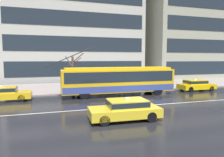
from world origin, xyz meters
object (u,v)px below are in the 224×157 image
Objects in this scene: pedestrian_at_shelter at (89,82)px; street_tree_bare at (73,71)px; trolleybus at (119,80)px; taxi_ahead_of_bus at (196,85)px; pedestrian_approaching_curb at (89,81)px; pedestrian_walking_past at (133,75)px; pedestrian_waiting_by_pole at (72,77)px; bus_shelter at (107,73)px; taxi_queued_behind_bus at (3,93)px; taxi_oncoming_near at (125,109)px.

pedestrian_at_shelter is 0.39× the size of street_tree_bare.
taxi_ahead_of_bus is at bearing 0.47° from trolleybus.
pedestrian_walking_past is at bearing -15.80° from pedestrian_approaching_curb.
bus_shelter is at bearing 20.32° from pedestrian_waiting_by_pole.
taxi_queued_behind_bus is 7.43m from street_tree_bare.
pedestrian_approaching_curb is 0.37× the size of street_tree_bare.
trolleybus is at bearing -0.28° from taxi_queued_behind_bus.
pedestrian_approaching_curb is at bearing 159.88° from taxi_ahead_of_bus.
pedestrian_walking_past is at bearing 4.51° from pedestrian_waiting_by_pole.
bus_shelter is 3.20m from pedestrian_walking_past.
trolleybus reaches higher than pedestrian_walking_past.
taxi_queued_behind_bus is at bearing -153.65° from street_tree_bare.
pedestrian_waiting_by_pole is (6.31, 2.32, 1.04)m from taxi_queued_behind_bus.
taxi_oncoming_near is 1.24× the size of bus_shelter.
pedestrian_at_shelter is 2.11m from street_tree_bare.
bus_shelter is (10.58, 3.90, 1.24)m from taxi_queued_behind_bus.
taxi_ahead_of_bus is 2.12× the size of pedestrian_walking_past.
taxi_oncoming_near is 10.94m from pedestrian_at_shelter.
pedestrian_waiting_by_pole is at bearing -136.71° from pedestrian_approaching_curb.
taxi_ahead_of_bus is 2.13× the size of pedestrian_waiting_by_pole.
pedestrian_walking_past is at bearing 65.02° from taxi_oncoming_near.
pedestrian_approaching_curb is (8.47, 4.35, 0.37)m from taxi_queued_behind_bus.
taxi_queued_behind_bus is (-20.29, -0.03, 0.00)m from taxi_ahead_of_bus.
pedestrian_waiting_by_pole is at bearing 170.67° from taxi_ahead_of_bus.
taxi_ahead_of_bus is 12.46m from pedestrian_at_shelter.
taxi_oncoming_near is 2.63× the size of pedestrian_at_shelter.
pedestrian_waiting_by_pole is at bearing -175.49° from pedestrian_walking_past.
trolleybus is 8.24× the size of pedestrian_approaching_curb.
trolleybus reaches higher than pedestrian_at_shelter.
pedestrian_at_shelter is 0.84× the size of pedestrian_waiting_by_pole.
pedestrian_waiting_by_pole is (-7.30, -0.58, 0.00)m from pedestrian_walking_past.
bus_shelter is 2.12× the size of pedestrian_at_shelter.
bus_shelter reaches higher than taxi_oncoming_near.
pedestrian_waiting_by_pole is 0.47× the size of street_tree_bare.
taxi_queued_behind_bus and taxi_oncoming_near have the same top height.
taxi_queued_behind_bus is at bearing -179.93° from taxi_ahead_of_bus.
taxi_queued_behind_bus is at bearing -161.83° from pedestrian_at_shelter.
pedestrian_waiting_by_pole reaches higher than taxi_ahead_of_bus.
pedestrian_at_shelter is (-0.30, 10.92, 0.43)m from taxi_oncoming_near.
trolleybus is 2.98× the size of taxi_oncoming_near.
trolleybus is at bearing -87.88° from bus_shelter.
trolleybus is at bearing -37.65° from street_tree_bare.
street_tree_bare is at bearing 26.35° from taxi_queued_behind_bus.
taxi_ahead_of_bus is 0.96× the size of taxi_oncoming_near.
taxi_oncoming_near is (-11.87, -8.29, 0.00)m from taxi_ahead_of_bus.
pedestrian_walking_past reaches higher than taxi_oncoming_near.
street_tree_bare reaches higher than taxi_oncoming_near.
pedestrian_at_shelter is 1.94m from pedestrian_waiting_by_pole.
street_tree_bare is (-7.12, 0.32, 0.61)m from pedestrian_walking_past.
taxi_ahead_of_bus is at bearing -23.29° from pedestrian_walking_past.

